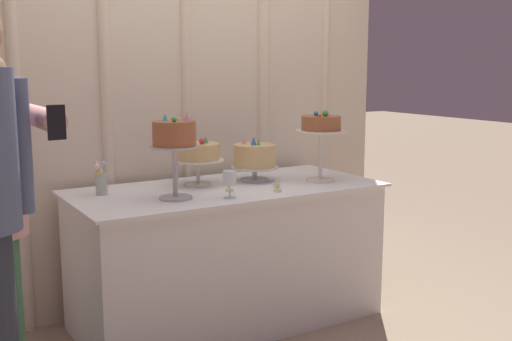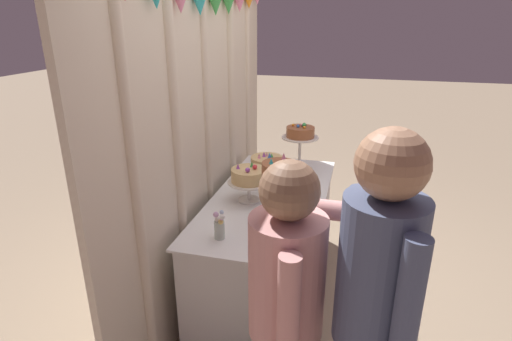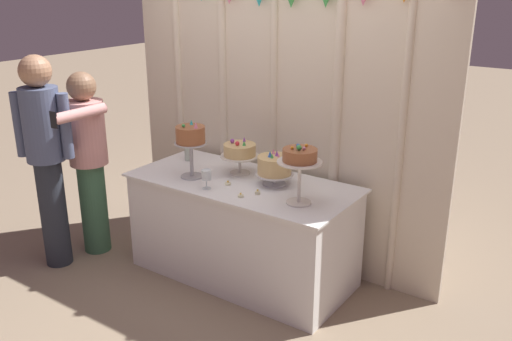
% 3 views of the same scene
% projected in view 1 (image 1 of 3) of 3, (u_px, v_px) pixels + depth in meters
% --- Properties ---
extents(ground_plane, '(24.00, 24.00, 0.00)m').
position_uv_depth(ground_plane, '(236.00, 326.00, 3.54)').
color(ground_plane, gray).
extents(draped_curtain, '(2.80, 0.14, 2.50)m').
position_uv_depth(draped_curtain, '(188.00, 90.00, 3.81)').
color(draped_curtain, beige).
rests_on(draped_curtain, ground_plane).
extents(cake_table, '(1.72, 0.80, 0.79)m').
position_uv_depth(cake_table, '(227.00, 255.00, 3.56)').
color(cake_table, white).
rests_on(cake_table, ground_plane).
extents(cake_display_leftmost, '(0.24, 0.24, 0.44)m').
position_uv_depth(cake_display_leftmost, '(174.00, 139.00, 3.14)').
color(cake_display_leftmost, '#B2B2B7').
rests_on(cake_display_leftmost, cake_table).
extents(cake_display_midleft, '(0.30, 0.30, 0.28)m').
position_uv_depth(cake_display_midleft, '(198.00, 154.00, 3.51)').
color(cake_display_midleft, silver).
rests_on(cake_display_midleft, cake_table).
extents(cake_display_midright, '(0.28, 0.28, 0.26)m').
position_uv_depth(cake_display_midright, '(255.00, 157.00, 3.66)').
color(cake_display_midright, silver).
rests_on(cake_display_midright, cake_table).
extents(cake_display_rightmost, '(0.30, 0.30, 0.42)m').
position_uv_depth(cake_display_rightmost, '(321.00, 128.00, 3.62)').
color(cake_display_rightmost, silver).
rests_on(cake_display_rightmost, cake_table).
extents(wine_glass, '(0.07, 0.07, 0.14)m').
position_uv_depth(wine_glass, '(230.00, 179.00, 3.19)').
color(wine_glass, silver).
rests_on(wine_glass, cake_table).
extents(flower_vase, '(0.07, 0.08, 0.18)m').
position_uv_depth(flower_vase, '(101.00, 180.00, 3.27)').
color(flower_vase, '#B2C1B2').
rests_on(flower_vase, cake_table).
extents(tealight_far_left, '(0.05, 0.05, 0.03)m').
position_uv_depth(tealight_far_left, '(229.00, 190.00, 3.37)').
color(tealight_far_left, beige).
rests_on(tealight_far_left, cake_table).
extents(tealight_near_left, '(0.04, 0.04, 0.03)m').
position_uv_depth(tealight_near_left, '(277.00, 190.00, 3.37)').
color(tealight_near_left, beige).
rests_on(tealight_near_left, cake_table).
extents(tealight_near_right, '(0.04, 0.04, 0.04)m').
position_uv_depth(tealight_near_right, '(277.00, 185.00, 3.49)').
color(tealight_near_right, beige).
rests_on(tealight_near_right, cake_table).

